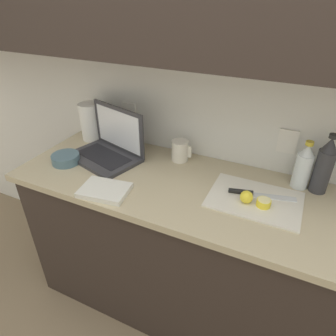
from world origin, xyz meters
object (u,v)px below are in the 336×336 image
(knife, at_px, (250,193))
(lemon_half_cut, at_px, (264,203))
(laptop, at_px, (110,146))
(bowl_white, at_px, (66,159))
(bottle_oil_tall, at_px, (303,167))
(cutting_board, at_px, (255,199))
(lemon_whole_beside, at_px, (246,197))
(paper_towel_roll, at_px, (91,122))
(bottle_green_soda, at_px, (324,166))
(measuring_cup, at_px, (180,151))

(knife, height_order, lemon_half_cut, lemon_half_cut)
(knife, bearing_deg, laptop, 163.24)
(laptop, xyz_separation_m, bowl_white, (-0.18, -0.16, -0.04))
(bowl_white, bearing_deg, lemon_half_cut, 3.49)
(knife, bearing_deg, bowl_white, 173.44)
(bowl_white, bearing_deg, bottle_oil_tall, 14.43)
(cutting_board, distance_m, bottle_oil_tall, 0.28)
(laptop, xyz_separation_m, cutting_board, (0.82, -0.06, -0.06))
(laptop, bearing_deg, lemon_whole_beside, 8.36)
(bottle_oil_tall, bearing_deg, lemon_whole_beside, -129.28)
(laptop, bearing_deg, cutting_board, 11.61)
(lemon_whole_beside, height_order, paper_towel_roll, paper_towel_roll)
(lemon_whole_beside, bearing_deg, laptop, 172.24)
(laptop, bearing_deg, lemon_half_cut, 9.50)
(bottle_green_soda, height_order, measuring_cup, bottle_green_soda)
(measuring_cup, xyz_separation_m, bowl_white, (-0.55, -0.29, -0.03))
(knife, height_order, paper_towel_roll, paper_towel_roll)
(knife, bearing_deg, bottle_green_soda, 19.41)
(bottle_green_soda, bearing_deg, bottle_oil_tall, -180.00)
(lemon_half_cut, relative_size, bottle_oil_tall, 0.26)
(cutting_board, bearing_deg, measuring_cup, 156.73)
(cutting_board, xyz_separation_m, lemon_whole_beside, (-0.03, -0.04, 0.03))
(bottle_green_soda, relative_size, bottle_oil_tall, 1.21)
(knife, height_order, bottle_green_soda, bottle_green_soda)
(laptop, relative_size, lemon_half_cut, 7.20)
(laptop, relative_size, bowl_white, 2.97)
(laptop, xyz_separation_m, paper_towel_roll, (-0.23, 0.14, 0.05))
(paper_towel_roll, bearing_deg, measuring_cup, -1.54)
(lemon_half_cut, bearing_deg, bottle_oil_tall, 62.16)
(cutting_board, distance_m, paper_towel_roll, 1.07)
(lemon_half_cut, relative_size, measuring_cup, 0.54)
(lemon_half_cut, relative_size, bowl_white, 0.41)
(laptop, bearing_deg, bottle_green_soda, 23.38)
(lemon_half_cut, distance_m, bottle_oil_tall, 0.28)
(measuring_cup, height_order, paper_towel_roll, paper_towel_roll)
(cutting_board, height_order, measuring_cup, measuring_cup)
(measuring_cup, bearing_deg, bowl_white, -151.95)
(laptop, height_order, bottle_oil_tall, laptop)
(cutting_board, distance_m, lemon_half_cut, 0.06)
(bottle_oil_tall, distance_m, bowl_white, 1.20)
(lemon_half_cut, distance_m, measuring_cup, 0.54)
(bottle_oil_tall, relative_size, measuring_cup, 2.12)
(bottle_green_soda, bearing_deg, paper_towel_roll, 179.62)
(cutting_board, bearing_deg, knife, 141.99)
(lemon_whole_beside, distance_m, bottle_green_soda, 0.38)
(measuring_cup, bearing_deg, laptop, -160.89)
(lemon_whole_beside, xyz_separation_m, paper_towel_roll, (-1.02, 0.25, 0.08))
(bottle_green_soda, bearing_deg, cutting_board, -141.09)
(lemon_half_cut, xyz_separation_m, bottle_oil_tall, (0.12, 0.24, 0.08))
(knife, bearing_deg, bottle_oil_tall, 29.08)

